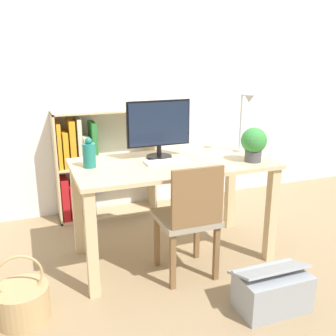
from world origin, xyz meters
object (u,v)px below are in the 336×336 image
object	(u,v)px
monitor	(159,126)
keyboard	(167,162)
bookshelf	(87,169)
vase	(89,154)
potted_plant	(254,143)
basket	(22,302)
chair	(190,216)
desk_lamp	(245,117)
storage_box	(272,290)

from	to	relation	value
monitor	keyboard	bearing A→B (deg)	-87.77
keyboard	bookshelf	bearing A→B (deg)	113.21
monitor	vase	xyz separation A→B (m)	(-0.54, -0.07, -0.15)
monitor	potted_plant	bearing A→B (deg)	-28.99
vase	basket	distance (m)	1.03
keyboard	basket	xyz separation A→B (m)	(-1.07, -0.38, -0.66)
chair	desk_lamp	bearing A→B (deg)	26.10
bookshelf	monitor	bearing A→B (deg)	-63.52
monitor	chair	size ratio (longest dim) A/B	0.58
bookshelf	basket	xyz separation A→B (m)	(-0.63, -1.39, -0.37)
desk_lamp	potted_plant	xyz separation A→B (m)	(-0.06, -0.25, -0.14)
storage_box	basket	bearing A→B (deg)	163.19
desk_lamp	storage_box	xyz separation A→B (m)	(-0.28, -0.88, -0.93)
keyboard	potted_plant	world-z (taller)	potted_plant
chair	vase	bearing A→B (deg)	142.08
keyboard	basket	size ratio (longest dim) A/B	0.76
monitor	keyboard	distance (m)	0.28
vase	monitor	bearing A→B (deg)	6.98
bookshelf	storage_box	distance (m)	2.04
vase	potted_plant	bearing A→B (deg)	-13.39
chair	keyboard	bearing A→B (deg)	95.37
vase	basket	world-z (taller)	vase
vase	bookshelf	bearing A→B (deg)	83.12
vase	potted_plant	xyz separation A→B (m)	(1.15, -0.27, 0.05)
monitor	bookshelf	world-z (taller)	monitor
chair	storage_box	size ratio (longest dim) A/B	1.89
monitor	vase	distance (m)	0.56
chair	bookshelf	bearing A→B (deg)	105.75
bookshelf	basket	distance (m)	1.57
desk_lamp	chair	bearing A→B (deg)	-149.38
basket	storage_box	bearing A→B (deg)	-16.81
keyboard	storage_box	distance (m)	1.12
monitor	potted_plant	distance (m)	0.71
monitor	keyboard	xyz separation A→B (m)	(0.01, -0.15, -0.23)
keyboard	desk_lamp	distance (m)	0.73
keyboard	storage_box	xyz separation A→B (m)	(0.39, -0.82, -0.65)
keyboard	potted_plant	bearing A→B (deg)	-17.20
monitor	basket	xyz separation A→B (m)	(-1.06, -0.53, -0.90)
vase	bookshelf	size ratio (longest dim) A/B	0.21
storage_box	vase	bearing A→B (deg)	135.94
vase	bookshelf	xyz separation A→B (m)	(0.11, 0.92, -0.38)
chair	storage_box	distance (m)	0.70
monitor	chair	distance (m)	0.72
vase	potted_plant	world-z (taller)	potted_plant
vase	basket	xyz separation A→B (m)	(-0.52, -0.47, -0.75)
keyboard	storage_box	world-z (taller)	keyboard
monitor	potted_plant	xyz separation A→B (m)	(0.61, -0.34, -0.10)
chair	bookshelf	xyz separation A→B (m)	(-0.49, 1.31, 0.02)
bookshelf	keyboard	bearing A→B (deg)	-66.79
keyboard	potted_plant	xyz separation A→B (m)	(0.61, -0.19, 0.13)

